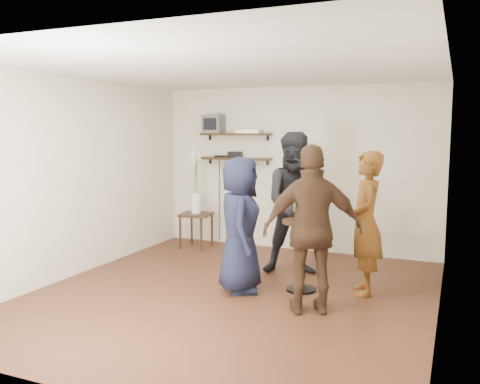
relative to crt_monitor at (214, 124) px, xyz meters
name	(u,v)px	position (x,y,z in m)	size (l,w,h in m)	color
room	(232,185)	(1.39, -2.38, -0.72)	(4.58, 5.08, 2.68)	#442116
shelf_upper	(236,134)	(0.39, 0.00, -0.17)	(1.20, 0.25, 0.04)	black
shelf_lower	(236,159)	(0.39, 0.00, -0.57)	(1.20, 0.25, 0.04)	black
crt_monitor	(214,124)	(0.00, 0.00, 0.00)	(0.32, 0.30, 0.30)	#59595B
dvd_deck	(250,131)	(0.64, 0.00, -0.12)	(0.40, 0.24, 0.06)	silver
radio	(235,155)	(0.38, 0.00, -0.50)	(0.22, 0.10, 0.10)	black
power_strip	(223,156)	(0.14, 0.05, -0.54)	(0.30, 0.05, 0.03)	black
side_table	(196,219)	(-0.12, -0.43, -1.54)	(0.55, 0.55, 0.57)	black
vase_lilies	(196,192)	(-0.12, -0.43, -1.10)	(0.20, 0.21, 1.08)	white
drinks_table	(302,246)	(2.10, -1.90, -1.47)	(0.47, 0.47, 0.86)	black
wine_glass_fl	(296,208)	(2.03, -1.94, -1.01)	(0.07, 0.07, 0.22)	silver
wine_glass_fr	(306,209)	(2.15, -1.94, -1.01)	(0.07, 0.07, 0.22)	silver
wine_glass_bl	(301,208)	(2.06, -1.83, -1.03)	(0.06, 0.06, 0.19)	silver
wine_glass_br	(303,208)	(2.11, -1.91, -1.01)	(0.07, 0.07, 0.22)	silver
person_plaid	(366,223)	(2.81, -1.71, -1.18)	(0.61, 0.40, 1.68)	red
person_dark	(297,204)	(1.83, -1.22, -1.07)	(0.92, 0.72, 1.90)	black
person_navy	(240,225)	(1.42, -2.21, -1.21)	(0.79, 0.51, 1.61)	black
person_brown	(313,230)	(2.41, -2.57, -1.13)	(1.04, 0.43, 1.78)	#3F291B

